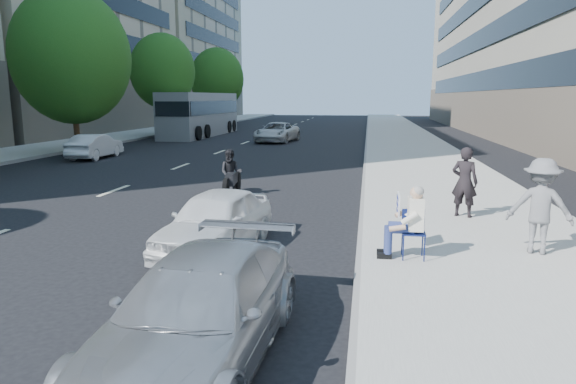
% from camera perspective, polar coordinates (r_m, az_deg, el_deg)
% --- Properties ---
extents(ground, '(160.00, 160.00, 0.00)m').
position_cam_1_polar(ground, '(7.95, -3.15, -11.48)').
color(ground, black).
rests_on(ground, ground).
extents(near_sidewalk, '(5.00, 120.00, 0.15)m').
position_cam_1_polar(near_sidewalk, '(27.47, 13.95, 4.12)').
color(near_sidewalk, '#9D9B93').
rests_on(near_sidewalk, ground).
extents(far_sidewalk, '(4.50, 120.00, 0.15)m').
position_cam_1_polar(far_sidewalk, '(32.92, -25.05, 4.46)').
color(far_sidewalk, '#9D9B93').
rests_on(far_sidewalk, ground).
extents(far_bldg_north, '(22.00, 28.00, 28.00)m').
position_cam_1_polar(far_bldg_north, '(76.86, -16.33, 18.33)').
color(far_bldg_north, beige).
rests_on(far_bldg_north, ground).
extents(tree_far_c, '(6.00, 6.00, 8.47)m').
position_cam_1_polar(tree_far_c, '(29.54, -22.95, 13.66)').
color(tree_far_c, '#382616').
rests_on(tree_far_c, ground).
extents(tree_far_d, '(4.80, 4.80, 7.65)m').
position_cam_1_polar(tree_far_d, '(40.26, -13.77, 12.92)').
color(tree_far_d, '#382616').
rests_on(tree_far_d, ground).
extents(tree_far_e, '(5.40, 5.40, 7.89)m').
position_cam_1_polar(tree_far_e, '(53.46, -7.91, 12.33)').
color(tree_far_e, '#382616').
rests_on(tree_far_e, ground).
extents(seated_protester, '(0.83, 1.11, 1.31)m').
position_cam_1_polar(seated_protester, '(9.31, 13.15, -2.82)').
color(seated_protester, navy).
rests_on(seated_protester, near_sidewalk).
extents(jogger, '(1.27, 0.94, 1.75)m').
position_cam_1_polar(jogger, '(10.38, 26.23, -1.42)').
color(jogger, slate).
rests_on(jogger, near_sidewalk).
extents(pedestrian_woman, '(0.72, 0.62, 1.68)m').
position_cam_1_polar(pedestrian_woman, '(12.89, 19.03, 1.06)').
color(pedestrian_woman, black).
rests_on(pedestrian_woman, near_sidewalk).
extents(parked_sedan, '(1.89, 4.21, 1.20)m').
position_cam_1_polar(parked_sedan, '(6.01, -9.82, -12.94)').
color(parked_sedan, '#9A9CA1').
rests_on(parked_sedan, ground).
extents(white_sedan_near, '(1.83, 3.67, 1.20)m').
position_cam_1_polar(white_sedan_near, '(10.12, -8.06, -3.17)').
color(white_sedan_near, white).
rests_on(white_sedan_near, ground).
extents(white_sedan_mid, '(1.37, 3.67, 1.20)m').
position_cam_1_polar(white_sedan_mid, '(27.07, -20.64, 4.79)').
color(white_sedan_mid, silver).
rests_on(white_sedan_mid, ground).
extents(white_sedan_far, '(2.72, 4.94, 1.31)m').
position_cam_1_polar(white_sedan_far, '(34.80, -1.22, 6.67)').
color(white_sedan_far, silver).
rests_on(white_sedan_far, ground).
extents(motorcycle, '(0.75, 2.05, 1.42)m').
position_cam_1_polar(motorcycle, '(15.70, -6.32, 1.87)').
color(motorcycle, black).
rests_on(motorcycle, ground).
extents(bus, '(2.77, 12.09, 3.30)m').
position_cam_1_polar(bus, '(41.24, -9.64, 8.48)').
color(bus, slate).
rests_on(bus, ground).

